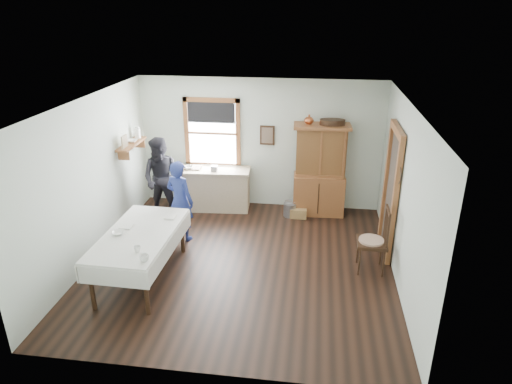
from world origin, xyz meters
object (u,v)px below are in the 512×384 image
spindle_chair (372,240)px  figure_dark (162,182)px  wicker_basket (298,213)px  woman_blue (180,204)px  pail (290,210)px  dining_table (141,256)px  china_hutch (320,170)px  work_counter (213,189)px

spindle_chair → figure_dark: size_ratio=0.72×
wicker_basket → woman_blue: bearing=-150.6°
pail → wicker_basket: (0.18, -0.04, -0.04)m
dining_table → woman_blue: woman_blue is taller
china_hutch → dining_table: (-2.73, -2.82, -0.54)m
work_counter → figure_dark: size_ratio=0.99×
wicker_basket → work_counter: bearing=173.5°
spindle_chair → wicker_basket: (-1.25, 1.83, -0.46)m
spindle_chair → pail: spindle_chair is taller
pail → woman_blue: woman_blue is taller
work_counter → spindle_chair: size_ratio=1.38×
woman_blue → figure_dark: (-0.60, 0.82, 0.07)m
china_hutch → pail: (-0.56, -0.22, -0.80)m
china_hutch → woman_blue: size_ratio=1.34×
pail → dining_table: bearing=-129.8°
spindle_chair → wicker_basket: bearing=125.1°
spindle_chair → dining_table: bearing=-167.8°
work_counter → china_hutch: 2.25m
work_counter → dining_table: (-0.54, -2.76, -0.04)m
spindle_chair → china_hutch: bearing=113.2°
work_counter → wicker_basket: 1.85m
china_hutch → wicker_basket: china_hutch is taller
work_counter → pail: size_ratio=5.49×
figure_dark → pail: bearing=14.9°
work_counter → china_hutch: size_ratio=0.82×
figure_dark → work_counter: bearing=38.4°
spindle_chair → woman_blue: woman_blue is taller
woman_blue → wicker_basket: bearing=-129.6°
china_hutch → pail: bearing=-161.2°
work_counter → figure_dark: bearing=-151.3°
dining_table → woman_blue: bearing=80.0°
wicker_basket → china_hutch: bearing=33.8°
pail → wicker_basket: pail is taller
figure_dark → china_hutch: bearing=17.3°
work_counter → spindle_chair: spindle_chair is taller
china_hutch → work_counter: bearing=178.7°
dining_table → woman_blue: 1.43m
dining_table → figure_dark: 2.26m
wicker_basket → dining_table: bearing=-132.4°
dining_table → woman_blue: (0.24, 1.38, 0.30)m
wicker_basket → woman_blue: size_ratio=0.24×
spindle_chair → figure_dark: 4.22m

